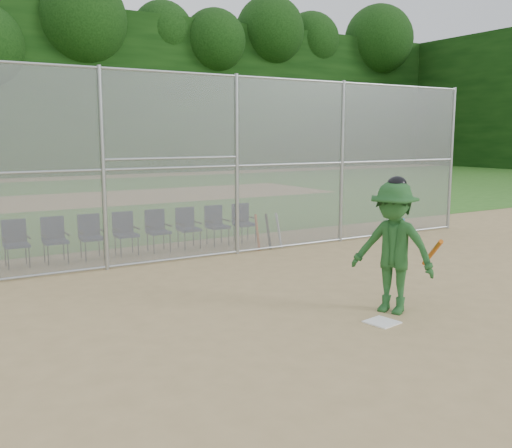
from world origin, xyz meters
TOP-DOWN VIEW (x-y plane):
  - ground at (0.00, 0.00)m, footprint 100.00×100.00m
  - grass_strip at (0.00, 18.00)m, footprint 100.00×100.00m
  - dirt_patch_far at (0.00, 18.00)m, footprint 24.00×24.00m
  - backstop_fence at (0.00, 5.00)m, footprint 16.09×0.09m
  - treeline at (0.00, 20.00)m, footprint 81.00×60.00m
  - home_plate at (0.43, -0.31)m, footprint 0.48×0.48m
  - batter_at_plate at (0.91, -0.00)m, footprint 1.21×1.48m
  - water_cooler at (5.94, 4.93)m, footprint 0.35×0.35m
  - spare_bats at (1.92, 5.14)m, footprint 0.66×0.30m
  - chair_1 at (-3.51, 6.17)m, footprint 0.54×0.52m
  - chair_2 at (-2.74, 6.17)m, footprint 0.54×0.52m
  - chair_3 at (-1.97, 6.17)m, footprint 0.54×0.52m
  - chair_4 at (-1.20, 6.17)m, footprint 0.54×0.52m
  - chair_5 at (-0.43, 6.17)m, footprint 0.54×0.52m
  - chair_6 at (0.34, 6.17)m, footprint 0.54×0.52m
  - chair_7 at (1.10, 6.17)m, footprint 0.54×0.52m
  - chair_8 at (1.87, 6.17)m, footprint 0.54×0.52m

SIDE VIEW (x-z plane):
  - ground at x=0.00m, z-range 0.00..0.00m
  - grass_strip at x=0.00m, z-range 0.01..0.01m
  - dirt_patch_far at x=0.00m, z-range 0.01..0.01m
  - home_plate at x=0.43m, z-range 0.00..0.02m
  - water_cooler at x=5.94m, z-range 0.00..0.45m
  - spare_bats at x=1.92m, z-range 0.00..0.84m
  - chair_1 at x=-3.51m, z-range 0.00..0.96m
  - chair_2 at x=-2.74m, z-range 0.00..0.96m
  - chair_3 at x=-1.97m, z-range 0.00..0.96m
  - chair_4 at x=-1.20m, z-range 0.00..0.96m
  - chair_5 at x=-0.43m, z-range 0.00..0.96m
  - chair_6 at x=0.34m, z-range 0.00..0.96m
  - chair_7 at x=1.10m, z-range 0.00..0.96m
  - chair_8 at x=1.87m, z-range 0.00..0.96m
  - batter_at_plate at x=0.91m, z-range -0.03..2.04m
  - backstop_fence at x=0.00m, z-range 0.07..4.07m
  - treeline at x=0.00m, z-range 0.00..11.00m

